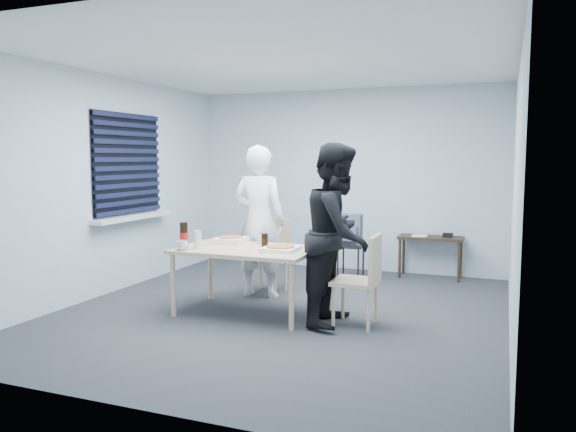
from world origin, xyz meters
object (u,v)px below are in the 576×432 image
at_px(side_table, 431,242).
at_px(chair_right, 364,274).
at_px(person_black, 338,234).
at_px(soda_bottle, 184,236).
at_px(mug_a, 182,245).
at_px(backpack, 351,230).
at_px(chair_far, 270,250).
at_px(mug_b, 261,239).
at_px(person_white, 259,222).
at_px(dining_table, 247,254).
at_px(stool, 351,252).

bearing_deg(side_table, chair_right, -97.41).
height_order(chair_right, person_black, person_black).
relative_size(chair_right, soda_bottle, 3.29).
bearing_deg(mug_a, person_black, 13.07).
bearing_deg(person_black, backpack, 11.09).
xyz_separation_m(side_table, mug_a, (-2.13, -2.81, 0.25)).
distance_m(chair_far, backpack, 1.19).
distance_m(chair_right, side_table, 2.49).
bearing_deg(mug_b, person_white, 116.36).
bearing_deg(mug_b, dining_table, -91.10).
xyz_separation_m(person_black, mug_b, (-0.98, 0.34, -0.15)).
distance_m(chair_right, person_black, 0.46).
height_order(person_white, soda_bottle, person_white).
xyz_separation_m(side_table, backpack, (-0.96, -0.58, 0.20)).
xyz_separation_m(chair_right, mug_b, (-1.25, 0.35, 0.22)).
bearing_deg(chair_right, person_black, 177.26).
xyz_separation_m(chair_far, backpack, (0.77, 0.90, 0.17)).
distance_m(person_white, soda_bottle, 1.04).
bearing_deg(mug_b, chair_far, 103.82).
relative_size(person_black, mug_b, 17.70).
bearing_deg(stool, chair_far, -130.06).
bearing_deg(chair_far, chair_right, -35.31).
relative_size(person_white, stool, 3.59).
distance_m(mug_b, soda_bottle, 0.85).
bearing_deg(soda_bottle, chair_right, 6.84).
distance_m(stool, mug_b, 1.70).
height_order(dining_table, backpack, backpack).
xyz_separation_m(stool, soda_bottle, (-1.22, -2.13, 0.44)).
distance_m(dining_table, chair_far, 1.01).
relative_size(person_black, mug_a, 14.39).
distance_m(chair_far, stool, 1.20).
bearing_deg(side_table, person_white, -134.96).
height_order(dining_table, mug_b, mug_b).
height_order(side_table, mug_a, mug_a).
bearing_deg(stool, chair_right, -71.46).
bearing_deg(mug_b, mug_a, -129.07).
height_order(chair_right, stool, chair_right).
xyz_separation_m(person_black, backpack, (-0.37, 1.88, -0.20)).
height_order(person_white, backpack, person_white).
relative_size(chair_right, side_table, 1.05).
xyz_separation_m(chair_right, person_white, (-1.43, 0.72, 0.37)).
xyz_separation_m(backpack, mug_a, (-1.17, -2.24, 0.05)).
relative_size(chair_far, person_black, 0.50).
height_order(dining_table, chair_far, chair_far).
bearing_deg(backpack, person_black, -69.72).
xyz_separation_m(person_black, stool, (-0.37, 1.89, -0.50)).
bearing_deg(stool, person_black, -78.98).
height_order(chair_right, soda_bottle, soda_bottle).
distance_m(side_table, mug_b, 2.65).
height_order(chair_far, mug_a, chair_far).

